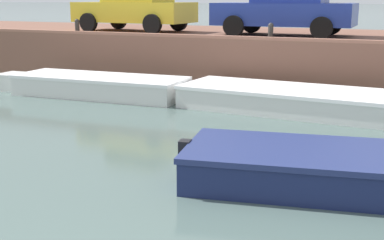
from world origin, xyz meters
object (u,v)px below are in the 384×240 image
object	(u,v)px
mooring_bollard_west	(77,26)
car_leftmost_yellow	(135,5)
motorboat_passing	(384,173)
boat_moored_central_white	(290,100)
car_left_inner_blue	(287,6)
mooring_bollard_mid	(271,31)
boat_moored_west_white	(92,86)

from	to	relation	value
mooring_bollard_west	car_leftmost_yellow	bearing A→B (deg)	53.95
motorboat_passing	mooring_bollard_west	world-z (taller)	mooring_bollard_west
boat_moored_central_white	car_leftmost_yellow	xyz separation A→B (m)	(-6.06, 3.41, 2.07)
boat_moored_central_white	car_left_inner_blue	size ratio (longest dim) A/B	1.70
car_left_inner_blue	mooring_bollard_mid	distance (m)	1.72
boat_moored_west_white	car_left_inner_blue	xyz separation A→B (m)	(4.32, 3.63, 2.07)
boat_moored_central_white	mooring_bollard_mid	distance (m)	2.55
boat_moored_west_white	motorboat_passing	world-z (taller)	motorboat_passing
boat_moored_central_white	mooring_bollard_west	bearing A→B (deg)	165.94
motorboat_passing	car_left_inner_blue	bearing A→B (deg)	113.29
car_leftmost_yellow	car_left_inner_blue	world-z (taller)	same
boat_moored_west_white	motorboat_passing	bearing A→B (deg)	-29.99
motorboat_passing	mooring_bollard_mid	distance (m)	7.56
boat_moored_central_white	mooring_bollard_west	distance (m)	7.59
mooring_bollard_mid	motorboat_passing	bearing A→B (deg)	-61.84
boat_moored_central_white	mooring_bollard_mid	size ratio (longest dim) A/B	15.45
boat_moored_central_white	car_left_inner_blue	distance (m)	4.13
motorboat_passing	car_leftmost_yellow	xyz separation A→B (m)	(-8.53, 8.15, 2.07)
mooring_bollard_mid	mooring_bollard_west	bearing A→B (deg)	180.00
boat_moored_west_white	mooring_bollard_west	xyz separation A→B (m)	(-1.87, 2.02, 1.46)
boat_moored_central_white	car_leftmost_yellow	world-z (taller)	car_leftmost_yellow
mooring_bollard_west	mooring_bollard_mid	distance (m)	6.20
boat_moored_central_white	mooring_bollard_mid	xyz separation A→B (m)	(-1.03, 1.81, 1.47)
car_leftmost_yellow	car_left_inner_blue	xyz separation A→B (m)	(5.03, 0.00, 0.00)
boat_moored_central_white	motorboat_passing	size ratio (longest dim) A/B	1.13
car_left_inner_blue	mooring_bollard_west	xyz separation A→B (m)	(-6.19, -1.61, -0.61)
motorboat_passing	car_left_inner_blue	size ratio (longest dim) A/B	1.51
car_leftmost_yellow	mooring_bollard_west	world-z (taller)	car_leftmost_yellow
boat_moored_west_white	car_leftmost_yellow	bearing A→B (deg)	100.98
motorboat_passing	mooring_bollard_mid	bearing A→B (deg)	118.16
motorboat_passing	car_leftmost_yellow	size ratio (longest dim) A/B	1.54
boat_moored_central_white	mooring_bollard_west	size ratio (longest dim) A/B	15.45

